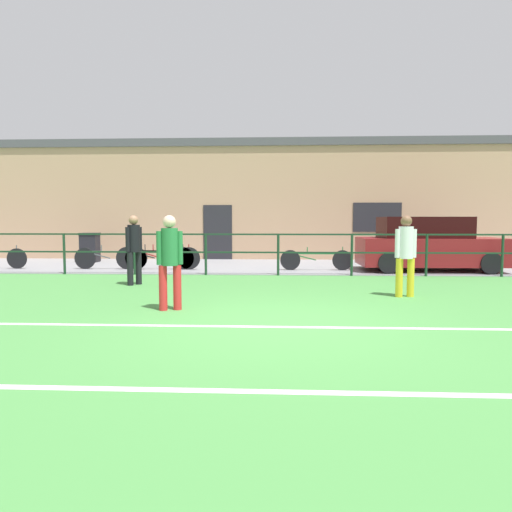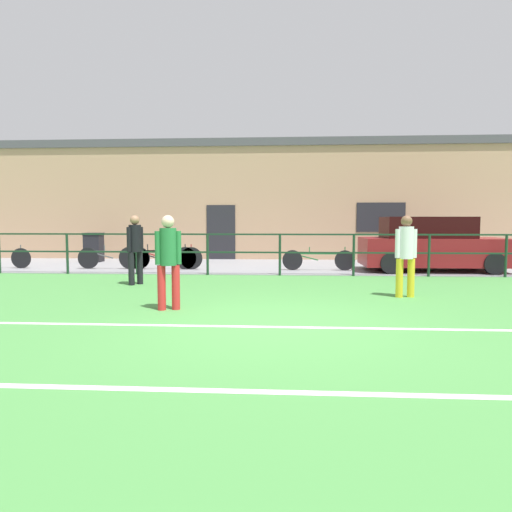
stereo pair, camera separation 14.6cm
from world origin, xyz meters
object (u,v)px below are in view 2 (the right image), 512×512
object	(u,v)px
player_goalkeeper	(135,245)
trash_bin_1	(94,247)
player_winger	(168,256)
parked_car_red	(431,245)
bicycle_parked_4	(113,258)
trash_bin_0	(426,249)
bicycle_parked_1	(157,258)
player_striker	(406,251)
bicycle_parked_3	(165,258)
bicycle_parked_2	(318,260)

from	to	relation	value
player_goalkeeper	trash_bin_1	xyz separation A→B (m)	(-3.41, 5.62, -0.37)
player_winger	parked_car_red	world-z (taller)	parked_car_red
bicycle_parked_4	trash_bin_0	world-z (taller)	trash_bin_0
player_winger	bicycle_parked_1	distance (m)	6.53
player_goalkeeper	player_striker	xyz separation A→B (m)	(5.86, -1.41, -0.01)
parked_car_red	bicycle_parked_3	bearing A→B (deg)	-179.41
parked_car_red	bicycle_parked_1	bearing A→B (deg)	-179.43
player_goalkeeper	player_striker	size ratio (longest dim) A/B	1.01
player_winger	parked_car_red	distance (m)	8.87
trash_bin_0	trash_bin_1	size ratio (longest dim) A/B	0.90
player_goalkeeper	trash_bin_0	distance (m)	10.52
player_goalkeeper	bicycle_parked_4	world-z (taller)	player_goalkeeper
bicycle_parked_2	trash_bin_0	xyz separation A→B (m)	(4.02, 2.92, 0.16)
player_striker	trash_bin_1	size ratio (longest dim) A/B	1.53
player_striker	bicycle_parked_1	world-z (taller)	player_striker
parked_car_red	bicycle_parked_2	distance (m)	3.34
parked_car_red	trash_bin_0	size ratio (longest dim) A/B	4.40
player_striker	trash_bin_0	bearing A→B (deg)	-120.07
player_winger	bicycle_parked_2	size ratio (longest dim) A/B	0.74
player_goalkeeper	bicycle_parked_1	xyz separation A→B (m)	(-0.40, 3.24, -0.54)
player_winger	bicycle_parked_2	world-z (taller)	player_winger
bicycle_parked_4	trash_bin_0	distance (m)	10.69
player_goalkeeper	player_winger	world-z (taller)	player_goalkeeper
bicycle_parked_1	trash_bin_1	distance (m)	3.83
trash_bin_0	bicycle_parked_3	bearing A→B (deg)	-161.42
player_winger	bicycle_parked_2	bearing A→B (deg)	-132.82
player_winger	bicycle_parked_3	bearing A→B (deg)	-91.99
parked_car_red	trash_bin_0	xyz separation A→B (m)	(0.71, 2.84, -0.28)
bicycle_parked_2	trash_bin_0	world-z (taller)	trash_bin_0
bicycle_parked_4	trash_bin_1	bearing A→B (deg)	124.46
player_goalkeeper	trash_bin_1	size ratio (longest dim) A/B	1.55
bicycle_parked_4	player_striker	bearing A→B (deg)	-31.33
parked_car_red	bicycle_parked_3	xyz separation A→B (m)	(-7.97, -0.08, -0.40)
bicycle_parked_2	trash_bin_1	world-z (taller)	trash_bin_1
bicycle_parked_1	bicycle_parked_2	size ratio (longest dim) A/B	1.12
player_winger	bicycle_parked_1	xyz separation A→B (m)	(-1.95, 6.21, -0.53)
bicycle_parked_1	bicycle_parked_3	bearing A→B (deg)	0.00
bicycle_parked_3	trash_bin_0	xyz separation A→B (m)	(8.68, 2.92, 0.12)
player_goalkeeper	parked_car_red	distance (m)	8.48
parked_car_red	trash_bin_1	world-z (taller)	parked_car_red
player_winger	parked_car_red	bearing A→B (deg)	-152.30
bicycle_parked_2	bicycle_parked_3	distance (m)	4.66
bicycle_parked_2	bicycle_parked_3	size ratio (longest dim) A/B	0.94
bicycle_parked_2	bicycle_parked_1	bearing A→B (deg)	180.00
bicycle_parked_2	player_goalkeeper	bearing A→B (deg)	-144.19
trash_bin_0	player_goalkeeper	bearing A→B (deg)	-144.11
player_goalkeeper	player_striker	bearing A→B (deg)	-68.69
player_striker	parked_car_red	xyz separation A→B (m)	(1.94, 4.73, -0.14)
bicycle_parked_2	trash_bin_1	distance (m)	8.25
bicycle_parked_4	trash_bin_1	xyz separation A→B (m)	(-1.63, 2.38, 0.19)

